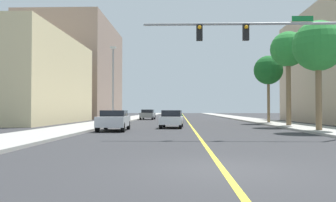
% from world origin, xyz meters
% --- Properties ---
extents(ground, '(192.00, 192.00, 0.00)m').
position_xyz_m(ground, '(0.00, 42.00, 0.00)').
color(ground, '#2D2D30').
extents(sidewalk_left, '(3.91, 168.00, 0.15)m').
position_xyz_m(sidewalk_left, '(-8.96, 42.00, 0.07)').
color(sidewalk_left, '#9E9B93').
rests_on(sidewalk_left, ground).
extents(sidewalk_right, '(3.91, 168.00, 0.15)m').
position_xyz_m(sidewalk_right, '(8.96, 42.00, 0.07)').
color(sidewalk_right, '#9E9B93').
rests_on(sidewalk_right, ground).
extents(lane_marking_center, '(0.16, 144.00, 0.01)m').
position_xyz_m(lane_marking_center, '(0.00, 42.00, 0.00)').
color(lane_marking_center, yellow).
rests_on(lane_marking_center, ground).
extents(building_left_far, '(13.49, 22.99, 16.80)m').
position_xyz_m(building_left_far, '(-19.93, 54.63, 8.40)').
color(building_left_far, gray).
rests_on(building_left_far, ground).
extents(traffic_signal_mast, '(10.46, 0.36, 6.23)m').
position_xyz_m(traffic_signal_mast, '(4.16, 9.57, 4.77)').
color(traffic_signal_mast, gray).
rests_on(traffic_signal_mast, sidewalk_right).
extents(street_lamp, '(0.56, 0.28, 7.47)m').
position_xyz_m(street_lamp, '(-7.51, 25.29, 4.31)').
color(street_lamp, gray).
rests_on(street_lamp, sidewalk_left).
extents(palm_near, '(3.31, 3.31, 7.18)m').
position_xyz_m(palm_near, '(8.06, 14.55, 5.61)').
color(palm_near, brown).
rests_on(palm_near, sidewalk_right).
extents(palm_mid, '(2.99, 2.99, 7.99)m').
position_xyz_m(palm_mid, '(8.21, 21.43, 6.51)').
color(palm_mid, brown).
rests_on(palm_mid, sidewalk_right).
extents(palm_far, '(3.01, 3.01, 6.97)m').
position_xyz_m(palm_far, '(8.24, 28.31, 5.56)').
color(palm_far, brown).
rests_on(palm_far, sidewalk_right).
extents(car_gray, '(2.06, 4.22, 1.48)m').
position_xyz_m(car_gray, '(-5.71, 43.33, 0.77)').
color(car_gray, slate).
rests_on(car_gray, ground).
extents(car_silver, '(2.02, 4.38, 1.43)m').
position_xyz_m(car_silver, '(-5.65, 15.79, 0.76)').
color(car_silver, '#BCBCC1').
rests_on(car_silver, ground).
extents(car_white, '(1.90, 4.28, 1.43)m').
position_xyz_m(car_white, '(-1.68, 19.93, 0.74)').
color(car_white, white).
rests_on(car_white, ground).
extents(car_green, '(1.91, 4.53, 1.41)m').
position_xyz_m(car_green, '(-1.61, 31.11, 0.73)').
color(car_green, '#196638').
rests_on(car_green, ground).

